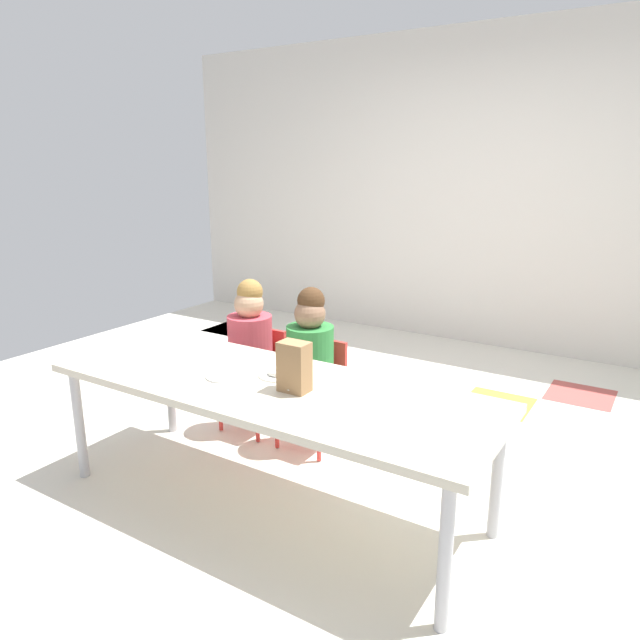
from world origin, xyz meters
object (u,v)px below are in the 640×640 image
at_px(paper_plate_near_edge, 278,375).
at_px(donut_powdered_on_plate, 278,372).
at_px(paper_bag_brown, 294,367).
at_px(craft_table, 268,392).
at_px(donut_powdered_loose, 296,386).
at_px(seated_child_middle_seat, 311,353).
at_px(seated_child_near_camera, 251,341).
at_px(paper_plate_center_table, 225,376).

relative_size(paper_plate_near_edge, donut_powdered_on_plate, 1.82).
xyz_separation_m(paper_bag_brown, paper_plate_near_edge, (-0.17, 0.11, -0.11)).
relative_size(craft_table, donut_powdered_loose, 16.79).
xyz_separation_m(seated_child_middle_seat, paper_bag_brown, (0.32, -0.62, 0.17)).
bearing_deg(seated_child_near_camera, seated_child_middle_seat, 0.00).
relative_size(craft_table, donut_powdered_on_plate, 21.11).
distance_m(donut_powdered_on_plate, donut_powdered_loose, 0.19).
distance_m(seated_child_near_camera, paper_plate_near_edge, 0.76).
height_order(paper_plate_near_edge, paper_plate_center_table, same).
height_order(seated_child_middle_seat, paper_plate_near_edge, seated_child_middle_seat).
relative_size(seated_child_middle_seat, paper_bag_brown, 4.17).
distance_m(paper_plate_center_table, donut_powdered_on_plate, 0.24).
bearing_deg(craft_table, paper_bag_brown, -6.80).
relative_size(paper_plate_near_edge, donut_powdered_loose, 1.44).
height_order(paper_bag_brown, donut_powdered_on_plate, paper_bag_brown).
distance_m(seated_child_near_camera, donut_powdered_on_plate, 0.77).
distance_m(seated_child_middle_seat, paper_plate_center_table, 0.65).
bearing_deg(paper_plate_center_table, donut_powdered_loose, 6.78).
relative_size(paper_bag_brown, paper_plate_near_edge, 1.22).
bearing_deg(paper_plate_near_edge, seated_child_middle_seat, 106.42).
bearing_deg(paper_plate_center_table, seated_child_middle_seat, 85.36).
relative_size(paper_plate_center_table, donut_powdered_on_plate, 1.82).
bearing_deg(donut_powdered_loose, craft_table, 179.15).
relative_size(paper_plate_center_table, donut_powdered_loose, 1.44).
relative_size(seated_child_near_camera, paper_bag_brown, 4.17).
distance_m(craft_table, paper_bag_brown, 0.22).
height_order(paper_plate_center_table, donut_powdered_loose, donut_powdered_loose).
bearing_deg(seated_child_near_camera, craft_table, -46.10).
relative_size(paper_plate_near_edge, paper_plate_center_table, 1.00).
bearing_deg(paper_bag_brown, paper_plate_near_edge, 146.71).
xyz_separation_m(paper_plate_center_table, donut_powdered_loose, (0.37, 0.04, 0.01)).
height_order(seated_child_middle_seat, donut_powdered_loose, seated_child_middle_seat).
height_order(seated_child_near_camera, paper_bag_brown, seated_child_near_camera).
bearing_deg(paper_bag_brown, donut_powdered_on_plate, 146.71).
bearing_deg(paper_bag_brown, donut_powdered_loose, 94.20).
distance_m(paper_bag_brown, paper_plate_near_edge, 0.23).
relative_size(craft_table, paper_bag_brown, 9.51).
height_order(seated_child_middle_seat, donut_powdered_on_plate, seated_child_middle_seat).
xyz_separation_m(seated_child_near_camera, paper_plate_near_edge, (0.57, -0.51, 0.06)).
height_order(seated_child_near_camera, paper_plate_near_edge, seated_child_near_camera).
bearing_deg(paper_plate_center_table, paper_plate_near_edge, 34.01).
height_order(craft_table, paper_plate_near_edge, paper_plate_near_edge).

